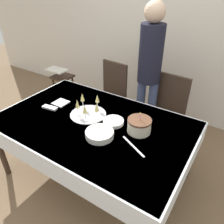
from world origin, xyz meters
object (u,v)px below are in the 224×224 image
at_px(champagne_tray, 88,109).
at_px(gift_bag, 24,120).
at_px(plate_stack_main, 100,134).
at_px(high_chair, 62,81).
at_px(dining_chair_far_left, 110,94).
at_px(dining_chair_far_right, 167,111).
at_px(person_standing, 150,64).
at_px(birthday_cake, 139,126).
at_px(plate_stack_dessert, 113,122).

xyz_separation_m(champagne_tray, gift_bag, (-1.33, 0.09, -0.68)).
xyz_separation_m(plate_stack_main, high_chair, (-1.56, 1.10, -0.28)).
distance_m(dining_chair_far_left, dining_chair_far_right, 0.84).
relative_size(champagne_tray, plate_stack_main, 1.46).
relative_size(person_standing, high_chair, 2.45).
relative_size(dining_chair_far_right, birthday_cake, 4.41).
bearing_deg(person_standing, birthday_cake, -70.04).
bearing_deg(birthday_cake, plate_stack_dessert, -176.51).
bearing_deg(dining_chair_far_left, dining_chair_far_right, 0.01).
distance_m(dining_chair_far_right, person_standing, 0.61).
height_order(champagne_tray, person_standing, person_standing).
bearing_deg(birthday_cake, gift_bag, 178.00).
height_order(plate_stack_dessert, gift_bag, plate_stack_dessert).
bearing_deg(dining_chair_far_left, plate_stack_main, -60.97).
bearing_deg(plate_stack_main, dining_chair_far_right, 77.31).
bearing_deg(champagne_tray, person_standing, 73.38).
height_order(dining_chair_far_right, champagne_tray, dining_chair_far_right).
relative_size(champagne_tray, high_chair, 0.52).
bearing_deg(dining_chair_far_right, plate_stack_dessert, -106.67).
bearing_deg(plate_stack_main, plate_stack_dessert, 92.03).
height_order(dining_chair_far_right, gift_bag, dining_chair_far_right).
bearing_deg(person_standing, dining_chair_far_left, -177.06).
height_order(dining_chair_far_right, birthday_cake, dining_chair_far_right).
distance_m(dining_chair_far_right, birthday_cake, 0.87).
bearing_deg(high_chair, dining_chair_far_right, -0.71).
xyz_separation_m(dining_chair_far_right, person_standing, (-0.29, 0.03, 0.53)).
distance_m(birthday_cake, plate_stack_dessert, 0.27).
relative_size(dining_chair_far_left, high_chair, 1.35).
relative_size(dining_chair_far_left, dining_chair_far_right, 1.00).
bearing_deg(gift_bag, high_chair, 84.03).
bearing_deg(dining_chair_far_right, gift_bag, -158.13).
height_order(high_chair, gift_bag, high_chair).
height_order(dining_chair_far_left, person_standing, person_standing).
relative_size(plate_stack_dessert, person_standing, 0.12).
bearing_deg(plate_stack_main, dining_chair_far_left, 119.03).
xyz_separation_m(dining_chair_far_left, person_standing, (0.55, 0.03, 0.53)).
bearing_deg(champagne_tray, plate_stack_dessert, 1.45).
bearing_deg(champagne_tray, birthday_cake, 2.41).
distance_m(plate_stack_dessert, person_standing, 0.92).
distance_m(birthday_cake, high_chair, 2.03).
height_order(dining_chair_far_left, plate_stack_main, dining_chair_far_left).
bearing_deg(dining_chair_far_right, dining_chair_far_left, -179.99).
relative_size(plate_stack_dessert, gift_bag, 0.83).
bearing_deg(plate_stack_dessert, dining_chair_far_left, 125.11).
xyz_separation_m(high_chair, gift_bag, (-0.08, -0.78, -0.36)).
xyz_separation_m(dining_chair_far_left, plate_stack_dessert, (0.59, -0.84, 0.23)).
xyz_separation_m(champagne_tray, plate_stack_main, (0.31, -0.23, -0.04)).
bearing_deg(high_chair, plate_stack_dessert, -29.04).
relative_size(plate_stack_main, person_standing, 0.15).
height_order(plate_stack_main, high_chair, plate_stack_main).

